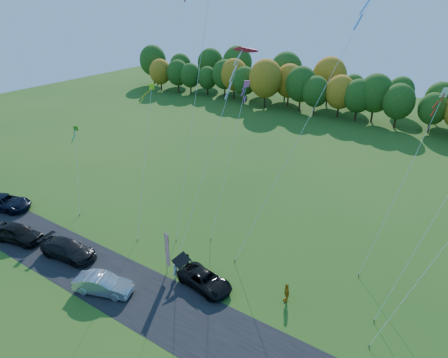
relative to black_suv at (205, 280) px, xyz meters
The scene contains 21 objects.
ground 2.36m from the black_suv, behind, with size 160.00×160.00×0.00m, color #215015.
asphalt_strip 4.47m from the black_suv, 120.57° to the right, with size 90.00×6.00×0.01m, color black.
tree_line 55.25m from the black_suv, 92.33° to the left, with size 116.00×12.00×10.00m, color #1E4711, non-canonical shape.
black_suv is the anchor object (origin of this frame).
silver_sedan 8.35m from the black_suv, 141.90° to the right, with size 1.69×4.85×1.60m, color #B4B4B9.
dark_truck_a 13.56m from the black_suv, 164.15° to the right, with size 2.28×5.60×1.62m, color black.
dark_truck_b 20.01m from the black_suv, 166.21° to the right, with size 2.10×5.23×1.78m, color black.
dark_suv_west 26.79m from the black_suv, behind, with size 2.69×5.82×1.62m, color black.
person_tailgate_a 2.85m from the black_suv, behind, with size 0.63×0.41×1.72m, color silver.
person_tailgate_b 2.67m from the black_suv, 160.42° to the left, with size 0.85×0.66×1.74m, color gray.
person_east 6.76m from the black_suv, 19.35° to the left, with size 1.00×0.42×1.70m, color #B87211.
feather_flag 4.16m from the black_suv, behind, with size 0.56×0.20×4.36m.
kite_delta_blue 17.26m from the black_suv, 129.48° to the left, with size 3.15×10.73×27.32m.
kite_parafoil_orange 15.07m from the black_suv, 70.46° to the left, with size 8.51×11.51×23.80m.
kite_delta_red 12.11m from the black_suv, 119.48° to the left, with size 2.70×10.68×19.30m.
kite_parafoil_rainbow 19.21m from the black_suv, 25.40° to the left, with size 6.18×7.16×19.81m.
kite_diamond_yellow 13.47m from the black_suv, 156.04° to the left, with size 2.98×6.74×14.53m.
kite_diamond_green 20.79m from the black_suv, behind, with size 3.93×4.23×9.05m.
kite_diamond_white 18.31m from the black_suv, 46.62° to the left, with size 3.41×8.20×15.84m.
kite_diamond_pink 12.33m from the black_suv, 112.24° to the left, with size 1.24×7.95×14.89m.
kite_diamond_blue_low 16.17m from the black_suv, 13.95° to the left, with size 4.20×5.33×10.65m.
Camera 1 is at (18.27, -21.25, 22.54)m, focal length 32.00 mm.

